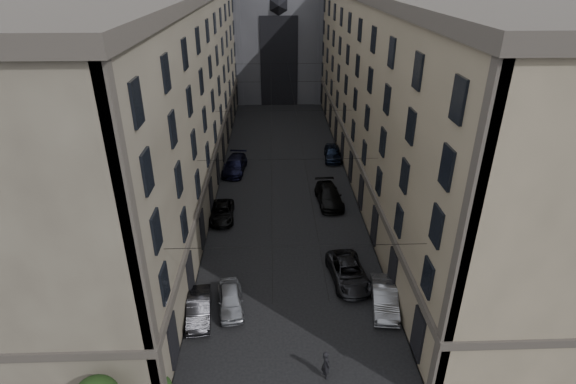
{
  "coord_description": "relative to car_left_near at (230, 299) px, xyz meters",
  "views": [
    {
      "loc": [
        -1.15,
        -9.94,
        20.79
      ],
      "look_at": [
        -0.39,
        11.73,
        9.87
      ],
      "focal_mm": 28.0,
      "sensor_mm": 36.0,
      "label": 1
    }
  ],
  "objects": [
    {
      "name": "sidewalk_left",
      "position": [
        -6.3,
        22.07,
        -0.63
      ],
      "size": [
        7.0,
        80.0,
        0.15
      ],
      "primitive_type": "cube",
      "color": "#383533",
      "rests_on": "ground"
    },
    {
      "name": "sidewalk_right",
      "position": [
        14.7,
        22.07,
        -0.63
      ],
      "size": [
        7.0,
        80.0,
        0.15
      ],
      "primitive_type": "cube",
      "color": "#383533",
      "rests_on": "ground"
    },
    {
      "name": "building_left",
      "position": [
        -9.24,
        22.07,
        8.64
      ],
      "size": [
        13.6,
        60.6,
        18.85
      ],
      "color": "#494338",
      "rests_on": "ground"
    },
    {
      "name": "building_right",
      "position": [
        17.64,
        22.07,
        8.64
      ],
      "size": [
        13.6,
        60.6,
        18.85
      ],
      "color": "brown",
      "rests_on": "ground"
    },
    {
      "name": "tram_wires",
      "position": [
        4.2,
        21.7,
        6.55
      ],
      "size": [
        14.0,
        60.0,
        0.43
      ],
      "color": "black",
      "rests_on": "ground"
    },
    {
      "name": "car_left_near",
      "position": [
        0.0,
        0.0,
        0.0
      ],
      "size": [
        2.19,
        4.31,
        1.4
      ],
      "primitive_type": "imported",
      "rotation": [
        0.0,
        0.0,
        0.13
      ],
      "color": "gray",
      "rests_on": "ground"
    },
    {
      "name": "car_left_midnear",
      "position": [
        -2.0,
        -0.81,
        0.01
      ],
      "size": [
        1.94,
        4.43,
        1.42
      ],
      "primitive_type": "imported",
      "rotation": [
        0.0,
        0.0,
        0.11
      ],
      "color": "black",
      "rests_on": "ground"
    },
    {
      "name": "car_left_midfar",
      "position": [
        -1.74,
        12.17,
        -0.06
      ],
      "size": [
        2.35,
        4.73,
        1.29
      ],
      "primitive_type": "imported",
      "rotation": [
        0.0,
        0.0,
        0.05
      ],
      "color": "black",
      "rests_on": "ground"
    },
    {
      "name": "car_left_far",
      "position": [
        -1.31,
        22.71,
        0.11
      ],
      "size": [
        2.82,
        5.8,
        1.63
      ],
      "primitive_type": "imported",
      "rotation": [
        0.0,
        0.0,
        -0.1
      ],
      "color": "black",
      "rests_on": "ground"
    },
    {
      "name": "car_right_near",
      "position": [
        10.4,
        -0.27,
        0.07
      ],
      "size": [
        2.23,
        4.86,
        1.54
      ],
      "primitive_type": "imported",
      "rotation": [
        0.0,
        0.0,
        -0.13
      ],
      "color": "slate",
      "rests_on": "ground"
    },
    {
      "name": "car_right_midnear",
      "position": [
        8.4,
        2.64,
        0.04
      ],
      "size": [
        3.03,
        5.6,
        1.49
      ],
      "primitive_type": "imported",
      "rotation": [
        0.0,
        0.0,
        0.11
      ],
      "color": "black",
      "rests_on": "ground"
    },
    {
      "name": "car_right_midfar",
      "position": [
        8.4,
        14.81,
        0.1
      ],
      "size": [
        2.65,
        5.7,
        1.61
      ],
      "primitive_type": "imported",
      "rotation": [
        0.0,
        0.0,
        0.07
      ],
      "color": "black",
      "rests_on": "ground"
    },
    {
      "name": "car_right_far",
      "position": [
        10.14,
        25.95,
        0.11
      ],
      "size": [
        2.26,
        4.91,
        1.63
      ],
      "primitive_type": "imported",
      "rotation": [
        0.0,
        0.0,
        -0.07
      ],
      "color": "black",
      "rests_on": "ground"
    },
    {
      "name": "pedestrian",
      "position": [
        5.79,
        -5.93,
        0.22
      ],
      "size": [
        0.68,
        0.8,
        1.85
      ],
      "primitive_type": "imported",
      "rotation": [
        0.0,
        0.0,
        1.98
      ],
      "color": "black",
      "rests_on": "ground"
    }
  ]
}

